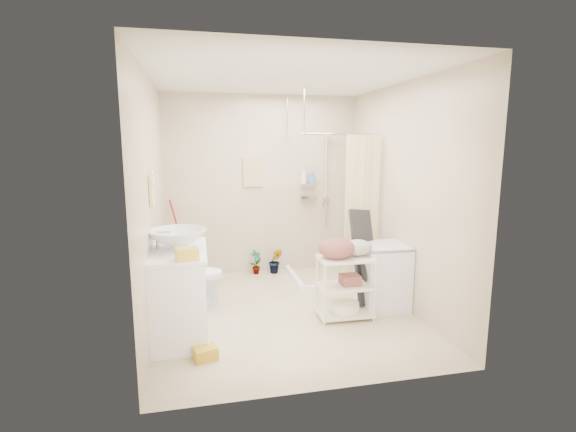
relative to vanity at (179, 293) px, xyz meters
name	(u,v)px	position (x,y,z in m)	size (l,w,h in m)	color
floor	(286,311)	(1.16, 0.37, -0.44)	(3.20, 3.20, 0.00)	beige
ceiling	(285,76)	(1.16, 0.37, 2.16)	(2.80, 3.20, 0.04)	silver
wall_back	(263,185)	(1.16, 1.97, 0.86)	(2.80, 0.04, 2.60)	beige
wall_front	(331,227)	(1.16, -1.23, 0.86)	(2.80, 0.04, 2.60)	beige
wall_left	(153,203)	(-0.24, 0.37, 0.86)	(0.04, 3.20, 2.60)	beige
wall_right	(402,196)	(2.56, 0.37, 0.86)	(0.04, 3.20, 2.60)	beige
vanity	(179,293)	(0.00, 0.00, 0.00)	(0.57, 1.01, 0.89)	white
sink	(178,239)	(0.01, 0.03, 0.54)	(0.56, 0.56, 0.19)	silver
counter_basket	(187,254)	(0.11, -0.39, 0.50)	(0.19, 0.15, 0.11)	gold
floor_basket	(205,351)	(0.23, -0.54, -0.37)	(0.29, 0.22, 0.16)	gold
toilet	(192,277)	(0.12, 0.73, -0.08)	(0.41, 0.72, 0.74)	white
mop	(178,239)	(-0.07, 1.89, 0.13)	(0.11, 0.11, 1.14)	#9E0C13
potted_plant_a	(256,262)	(1.02, 1.83, -0.26)	(0.19, 0.13, 0.37)	maroon
potted_plant_b	(276,261)	(1.31, 1.82, -0.26)	(0.20, 0.16, 0.37)	brown
hanging_towel	(253,172)	(1.01, 1.95, 1.06)	(0.28, 0.03, 0.42)	beige
towel_ring	(152,189)	(-0.22, 0.17, 1.03)	(0.04, 0.22, 0.34)	#E5D380
tp_holder	(160,256)	(-0.20, 0.42, 0.28)	(0.08, 0.12, 0.14)	silver
shower	(329,206)	(2.01, 1.42, 0.61)	(1.10, 1.10, 2.10)	white
shampoo_bottle_a	(304,175)	(1.76, 1.91, 1.00)	(0.09, 0.10, 0.25)	silver
shampoo_bottle_b	(312,177)	(1.88, 1.88, 0.97)	(0.09, 0.09, 0.19)	#406AB7
washing_machine	(383,276)	(2.30, 0.27, -0.07)	(0.51, 0.53, 0.75)	silver
laundry_rack	(345,282)	(1.77, 0.06, -0.03)	(0.60, 0.35, 0.83)	silver
ironing_board	(364,257)	(2.11, 0.38, 0.14)	(0.33, 0.10, 1.18)	black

